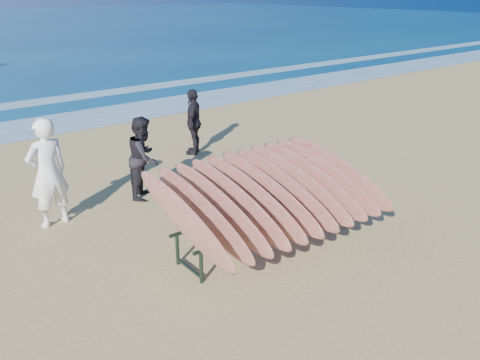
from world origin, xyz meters
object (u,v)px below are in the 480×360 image
(person_dark_a, at_px, (144,158))
(person_dark_b, at_px, (194,122))
(surfboard_rack, at_px, (268,193))
(person_white, at_px, (48,173))

(person_dark_a, distance_m, person_dark_b, 2.89)
(person_dark_b, bearing_deg, person_dark_a, -7.46)
(surfboard_rack, relative_size, person_dark_a, 2.02)
(surfboard_rack, bearing_deg, person_white, 131.38)
(surfboard_rack, distance_m, person_dark_a, 3.07)
(person_white, distance_m, person_dark_a, 1.90)
(person_dark_a, bearing_deg, person_white, 139.34)
(person_white, xyz_separation_m, person_dark_b, (4.23, 1.79, -0.15))
(person_dark_a, bearing_deg, person_dark_b, -7.38)
(person_white, relative_size, person_dark_a, 1.18)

